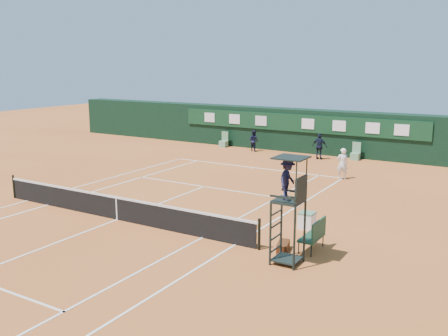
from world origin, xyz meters
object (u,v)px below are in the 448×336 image
Objects in this scene: umpire_chair at (288,188)px; tennis_net at (117,208)px; player_bench at (315,234)px; cooler at (307,220)px; player at (342,164)px.

tennis_net is at bearing 175.61° from umpire_chair.
tennis_net is 3.77× the size of umpire_chair.
umpire_chair is 2.39m from player_bench.
tennis_net is at bearing -157.29° from cooler.
tennis_net is 12.90m from player.
player is at bearing 103.30° from player_bench.
umpire_chair is at bearing -4.39° from tennis_net.
player_bench reaches higher than cooler.
umpire_chair is (7.67, -0.59, 1.95)m from tennis_net.
umpire_chair is 5.30× the size of cooler.
tennis_net is 7.94m from umpire_chair.
cooler is at bearing 67.24° from player.
player_bench is at bearing -62.16° from cooler.
tennis_net is 8.08m from player_bench.
player is (-2.19, 12.26, -1.60)m from umpire_chair.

